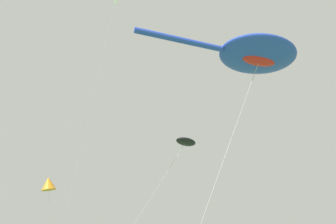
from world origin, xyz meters
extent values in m
ellipsoid|color=blue|center=(4.46, 6.38, 10.02)|extent=(4.24, 3.74, 0.68)
cylinder|color=blue|center=(1.03, 7.61, 9.92)|extent=(3.63, 1.50, 0.24)
ellipsoid|color=red|center=(4.46, 6.38, 9.72)|extent=(1.68, 1.14, 0.24)
cylinder|color=#B2B2B7|center=(2.95, 7.76, 4.84)|extent=(3.06, 2.80, 9.69)
cone|color=orange|center=(2.48, 26.03, 7.83)|extent=(1.41, 1.24, 1.24)
cube|color=white|center=(3.93, 20.12, 24.11)|extent=(0.41, 0.62, 0.51)
cylinder|color=#B2B2B7|center=(3.57, 22.37, 12.05)|extent=(0.74, 4.52, 24.11)
ellipsoid|color=black|center=(4.64, 11.48, 7.56)|extent=(1.30, 0.86, 0.34)
cylinder|color=#B2B2B7|center=(2.67, 12.63, 3.78)|extent=(3.96, 2.33, 7.57)
camera|label=1|loc=(-5.52, 0.06, 1.67)|focal=33.41mm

